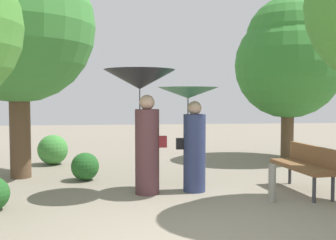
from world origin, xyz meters
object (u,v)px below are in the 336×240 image
tree_mid_left (18,13)px  park_bench (305,164)px  path_marker_post (272,183)px  person_right (191,122)px  person_left (142,104)px  tree_mid_right (289,57)px

tree_mid_left → park_bench: bearing=-19.7°
path_marker_post → person_right: bearing=143.6°
person_left → park_bench: (2.89, -0.24, -1.07)m
person_left → person_right: (0.88, 0.07, -0.32)m
tree_mid_left → tree_mid_right: tree_mid_left is taller
tree_mid_left → person_left: bearing=-34.1°
path_marker_post → tree_mid_left: bearing=151.3°
tree_mid_right → path_marker_post: tree_mid_right is taller
person_left → path_marker_post: (2.05, -0.80, -1.27)m
tree_mid_right → person_right: bearing=-134.0°
person_left → park_bench: person_left is taller
tree_mid_right → person_left: bearing=-140.1°
person_right → path_marker_post: bearing=-118.1°
park_bench → path_marker_post: (-0.84, -0.56, -0.21)m
tree_mid_left → path_marker_post: size_ratio=8.70×
person_left → tree_mid_left: bearing=64.2°
person_right → tree_mid_left: (-3.36, 1.62, 2.18)m
person_right → path_marker_post: size_ratio=3.08×
person_right → tree_mid_left: 4.32m
person_left → park_bench: bearing=-86.5°
person_left → path_marker_post: person_left is taller
park_bench → path_marker_post: 1.03m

